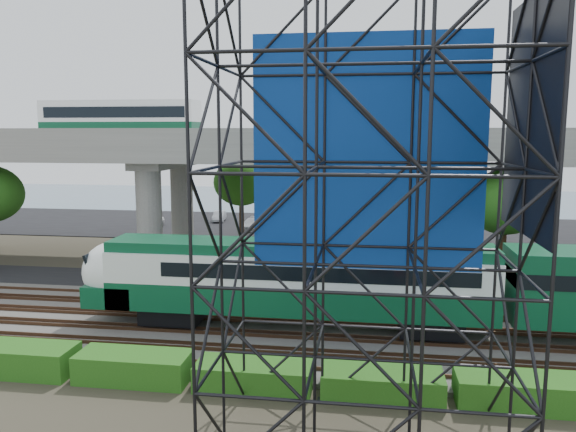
# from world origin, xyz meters

# --- Properties ---
(ground) EXTENTS (140.00, 140.00, 0.00)m
(ground) POSITION_xyz_m (0.00, 0.00, 0.00)
(ground) COLOR #474233
(ground) RESTS_ON ground
(ballast_bed) EXTENTS (90.00, 12.00, 0.20)m
(ballast_bed) POSITION_xyz_m (0.00, 2.00, 0.10)
(ballast_bed) COLOR slate
(ballast_bed) RESTS_ON ground
(service_road) EXTENTS (90.00, 5.00, 0.08)m
(service_road) POSITION_xyz_m (0.00, 10.50, 0.04)
(service_road) COLOR black
(service_road) RESTS_ON ground
(parking_lot) EXTENTS (90.00, 18.00, 0.08)m
(parking_lot) POSITION_xyz_m (0.00, 34.00, 0.04)
(parking_lot) COLOR black
(parking_lot) RESTS_ON ground
(harbor_water) EXTENTS (140.00, 40.00, 0.03)m
(harbor_water) POSITION_xyz_m (0.00, 56.00, 0.01)
(harbor_water) COLOR slate
(harbor_water) RESTS_ON ground
(rail_tracks) EXTENTS (90.00, 9.52, 0.16)m
(rail_tracks) POSITION_xyz_m (0.00, 2.00, 0.28)
(rail_tracks) COLOR #472D1E
(rail_tracks) RESTS_ON ballast_bed
(commuter_train) EXTENTS (29.30, 3.06, 4.30)m
(commuter_train) POSITION_xyz_m (4.04, 2.00, 2.88)
(commuter_train) COLOR black
(commuter_train) RESTS_ON rail_tracks
(overpass) EXTENTS (80.00, 12.00, 12.40)m
(overpass) POSITION_xyz_m (-0.98, 16.00, 8.21)
(overpass) COLOR #9E9B93
(overpass) RESTS_ON ground
(scaffold_tower) EXTENTS (9.36, 6.36, 15.00)m
(scaffold_tower) POSITION_xyz_m (5.27, -7.98, 7.47)
(scaffold_tower) COLOR black
(scaffold_tower) RESTS_ON ground
(hedge_strip) EXTENTS (34.60, 1.80, 1.20)m
(hedge_strip) POSITION_xyz_m (1.01, -4.30, 0.56)
(hedge_strip) COLOR #1D5513
(hedge_strip) RESTS_ON ground
(trees) EXTENTS (40.94, 16.94, 7.69)m
(trees) POSITION_xyz_m (-4.67, 16.17, 5.57)
(trees) COLOR #382314
(trees) RESTS_ON ground
(suv) EXTENTS (5.80, 4.12, 1.47)m
(suv) POSITION_xyz_m (-6.47, 10.74, 0.81)
(suv) COLOR black
(suv) RESTS_ON service_road
(parked_cars) EXTENTS (34.81, 9.72, 1.31)m
(parked_cars) POSITION_xyz_m (1.83, 33.54, 0.69)
(parked_cars) COLOR silver
(parked_cars) RESTS_ON parking_lot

